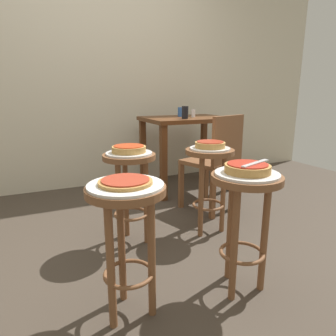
{
  "coord_description": "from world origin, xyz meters",
  "views": [
    {
      "loc": [
        -0.68,
        -1.75,
        1.02
      ],
      "look_at": [
        0.07,
        -0.11,
        0.57
      ],
      "focal_mm": 31.89,
      "sensor_mm": 36.0,
      "label": 1
    }
  ],
  "objects_px": {
    "stool_rear": "(130,179)",
    "stool_middle": "(127,223)",
    "wooden_chair": "(216,159)",
    "pizza_server_knife": "(255,163)",
    "pizza_middle": "(125,182)",
    "pizza_leftside": "(210,144)",
    "cup_far_edge": "(181,112)",
    "serving_plate_middle": "(126,185)",
    "stool_foreground": "(245,208)",
    "serving_plate_rear": "(129,153)",
    "condiment_shaker": "(193,113)",
    "serving_plate_foreground": "(247,174)",
    "pizza_foreground": "(247,168)",
    "stool_leftside": "(209,172)",
    "serving_plate_leftside": "(210,148)",
    "pizza_rear": "(129,149)",
    "cup_near_edge": "(185,112)",
    "dining_table": "(186,130)"
  },
  "relations": [
    {
      "from": "dining_table",
      "to": "pizza_server_knife",
      "type": "relative_size",
      "value": 4.06
    },
    {
      "from": "stool_middle",
      "to": "pizza_leftside",
      "type": "bearing_deg",
      "value": 36.66
    },
    {
      "from": "pizza_middle",
      "to": "stool_foreground",
      "type": "bearing_deg",
      "value": -6.47
    },
    {
      "from": "pizza_leftside",
      "to": "dining_table",
      "type": "distance_m",
      "value": 1.11
    },
    {
      "from": "serving_plate_leftside",
      "to": "cup_far_edge",
      "type": "distance_m",
      "value": 1.22
    },
    {
      "from": "pizza_foreground",
      "to": "wooden_chair",
      "type": "bearing_deg",
      "value": 63.82
    },
    {
      "from": "wooden_chair",
      "to": "dining_table",
      "type": "bearing_deg",
      "value": 83.8
    },
    {
      "from": "serving_plate_rear",
      "to": "cup_far_edge",
      "type": "xyz_separation_m",
      "value": [
        0.94,
        1.08,
        0.19
      ]
    },
    {
      "from": "pizza_middle",
      "to": "condiment_shaker",
      "type": "height_order",
      "value": "condiment_shaker"
    },
    {
      "from": "pizza_middle",
      "to": "pizza_leftside",
      "type": "xyz_separation_m",
      "value": [
        0.81,
        0.6,
        0.01
      ]
    },
    {
      "from": "pizza_foreground",
      "to": "stool_leftside",
      "type": "distance_m",
      "value": 0.73
    },
    {
      "from": "serving_plate_middle",
      "to": "dining_table",
      "type": "xyz_separation_m",
      "value": [
        1.17,
        1.65,
        -0.0
      ]
    },
    {
      "from": "stool_middle",
      "to": "serving_plate_rear",
      "type": "height_order",
      "value": "serving_plate_rear"
    },
    {
      "from": "stool_foreground",
      "to": "serving_plate_foreground",
      "type": "height_order",
      "value": "serving_plate_foreground"
    },
    {
      "from": "pizza_leftside",
      "to": "stool_middle",
      "type": "bearing_deg",
      "value": -143.34
    },
    {
      "from": "pizza_middle",
      "to": "stool_rear",
      "type": "bearing_deg",
      "value": 71.42
    },
    {
      "from": "stool_rear",
      "to": "serving_plate_leftside",
      "type": "bearing_deg",
      "value": -7.17
    },
    {
      "from": "pizza_foreground",
      "to": "condiment_shaker",
      "type": "height_order",
      "value": "condiment_shaker"
    },
    {
      "from": "serving_plate_leftside",
      "to": "pizza_server_knife",
      "type": "relative_size",
      "value": 1.32
    },
    {
      "from": "pizza_middle",
      "to": "serving_plate_rear",
      "type": "height_order",
      "value": "pizza_middle"
    },
    {
      "from": "cup_far_edge",
      "to": "condiment_shaker",
      "type": "bearing_deg",
      "value": -65.78
    },
    {
      "from": "serving_plate_rear",
      "to": "condiment_shaker",
      "type": "relative_size",
      "value": 3.71
    },
    {
      "from": "pizza_middle",
      "to": "cup_near_edge",
      "type": "relative_size",
      "value": 1.91
    },
    {
      "from": "serving_plate_rear",
      "to": "pizza_rear",
      "type": "height_order",
      "value": "pizza_rear"
    },
    {
      "from": "pizza_foreground",
      "to": "stool_foreground",
      "type": "bearing_deg",
      "value": 180.0
    },
    {
      "from": "serving_plate_foreground",
      "to": "cup_far_edge",
      "type": "height_order",
      "value": "cup_far_edge"
    },
    {
      "from": "wooden_chair",
      "to": "serving_plate_leftside",
      "type": "bearing_deg",
      "value": -129.93
    },
    {
      "from": "stool_rear",
      "to": "dining_table",
      "type": "height_order",
      "value": "dining_table"
    },
    {
      "from": "stool_leftside",
      "to": "pizza_rear",
      "type": "height_order",
      "value": "pizza_rear"
    },
    {
      "from": "cup_far_edge",
      "to": "condiment_shaker",
      "type": "relative_size",
      "value": 1.2
    },
    {
      "from": "stool_foreground",
      "to": "stool_rear",
      "type": "distance_m",
      "value": 0.83
    },
    {
      "from": "stool_rear",
      "to": "cup_near_edge",
      "type": "bearing_deg",
      "value": 43.58
    },
    {
      "from": "dining_table",
      "to": "cup_near_edge",
      "type": "relative_size",
      "value": 7.27
    },
    {
      "from": "wooden_chair",
      "to": "pizza_server_knife",
      "type": "xyz_separation_m",
      "value": [
        -0.47,
        -1.03,
        0.23
      ]
    },
    {
      "from": "stool_foreground",
      "to": "serving_plate_rear",
      "type": "xyz_separation_m",
      "value": [
        -0.37,
        0.74,
        0.18
      ]
    },
    {
      "from": "serving_plate_foreground",
      "to": "stool_rear",
      "type": "relative_size",
      "value": 0.5
    },
    {
      "from": "pizza_leftside",
      "to": "condiment_shaker",
      "type": "xyz_separation_m",
      "value": [
        0.42,
        1.0,
        0.15
      ]
    },
    {
      "from": "cup_near_edge",
      "to": "pizza_rear",
      "type": "bearing_deg",
      "value": -136.42
    },
    {
      "from": "serving_plate_foreground",
      "to": "serving_plate_rear",
      "type": "bearing_deg",
      "value": 116.54
    },
    {
      "from": "stool_rear",
      "to": "stool_middle",
      "type": "bearing_deg",
      "value": -108.58
    },
    {
      "from": "stool_leftside",
      "to": "serving_plate_leftside",
      "type": "xyz_separation_m",
      "value": [
        -0.0,
        0.0,
        0.18
      ]
    },
    {
      "from": "serving_plate_foreground",
      "to": "pizza_leftside",
      "type": "xyz_separation_m",
      "value": [
        0.21,
        0.67,
        0.03
      ]
    },
    {
      "from": "cup_far_edge",
      "to": "serving_plate_middle",
      "type": "bearing_deg",
      "value": -123.59
    },
    {
      "from": "stool_rear",
      "to": "cup_near_edge",
      "type": "height_order",
      "value": "cup_near_edge"
    },
    {
      "from": "serving_plate_foreground",
      "to": "pizza_middle",
      "type": "distance_m",
      "value": 0.6
    },
    {
      "from": "stool_foreground",
      "to": "wooden_chair",
      "type": "distance_m",
      "value": 1.13
    },
    {
      "from": "serving_plate_middle",
      "to": "cup_far_edge",
      "type": "xyz_separation_m",
      "value": [
        1.16,
        1.75,
        0.19
      ]
    },
    {
      "from": "pizza_rear",
      "to": "condiment_shaker",
      "type": "xyz_separation_m",
      "value": [
        1.0,
        0.93,
        0.15
      ]
    },
    {
      "from": "serving_plate_leftside",
      "to": "cup_far_edge",
      "type": "xyz_separation_m",
      "value": [
        0.35,
        1.15,
        0.19
      ]
    },
    {
      "from": "stool_rear",
      "to": "condiment_shaker",
      "type": "height_order",
      "value": "condiment_shaker"
    }
  ]
}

